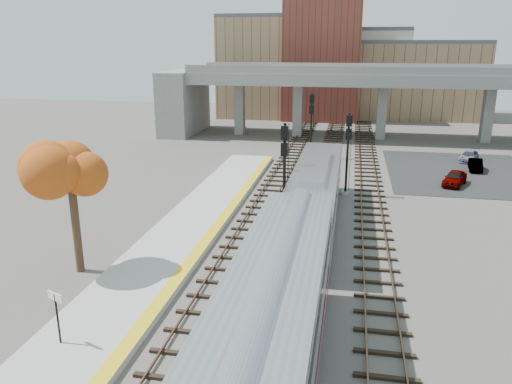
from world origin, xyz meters
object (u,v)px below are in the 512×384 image
(signal_mast_near, at_px, (284,176))
(car_c, at_px, (469,156))
(signal_mast_mid, at_px, (347,156))
(car_a, at_px, (455,178))
(locomotive, at_px, (315,193))
(signal_mast_far, at_px, (311,126))
(car_b, at_px, (476,165))
(tree, at_px, (70,168))

(signal_mast_near, distance_m, car_c, 28.64)
(signal_mast_mid, relative_size, car_a, 1.76)
(locomotive, height_order, car_a, locomotive)
(signal_mast_far, height_order, car_c, signal_mast_far)
(signal_mast_mid, bearing_deg, car_c, 49.60)
(locomotive, bearing_deg, car_a, 46.91)
(signal_mast_mid, xyz_separation_m, car_b, (12.48, 10.71, -2.72))
(locomotive, height_order, tree, tree)
(signal_mast_far, bearing_deg, locomotive, -84.31)
(signal_mast_near, xyz_separation_m, car_c, (16.81, 23.01, -2.95))
(car_b, bearing_deg, signal_mast_mid, -131.29)
(car_a, distance_m, car_c, 10.73)
(signal_mast_mid, height_order, car_b, signal_mast_mid)
(signal_mast_near, distance_m, tree, 13.94)
(locomotive, xyz_separation_m, tree, (-12.19, -9.88, 3.61))
(signal_mast_far, bearing_deg, car_b, -9.75)
(tree, bearing_deg, signal_mast_far, 71.95)
(locomotive, height_order, signal_mast_far, signal_mast_far)
(signal_mast_mid, xyz_separation_m, signal_mast_far, (-4.10, 13.56, 0.15))
(locomotive, relative_size, tree, 2.40)
(signal_mast_near, xyz_separation_m, car_b, (16.58, 18.79, -2.93))
(locomotive, relative_size, car_a, 4.94)
(locomotive, bearing_deg, car_c, 56.78)
(tree, bearing_deg, car_c, 50.24)
(locomotive, height_order, car_c, locomotive)
(signal_mast_near, bearing_deg, car_a, 43.35)
(tree, relative_size, car_c, 2.11)
(signal_mast_near, bearing_deg, signal_mast_mid, 63.09)
(tree, bearing_deg, signal_mast_near, 42.75)
(signal_mast_mid, bearing_deg, signal_mast_far, 106.83)
(signal_mast_far, relative_size, car_a, 1.82)
(signal_mast_mid, distance_m, car_a, 10.88)
(locomotive, bearing_deg, signal_mast_far, 95.69)
(signal_mast_far, bearing_deg, car_a, -33.15)
(locomotive, bearing_deg, tree, -140.98)
(signal_mast_near, relative_size, car_a, 1.84)
(signal_mast_mid, xyz_separation_m, tree, (-14.19, -17.40, 2.56))
(locomotive, bearing_deg, car_b, 51.55)
(signal_mast_near, xyz_separation_m, signal_mast_mid, (4.10, 8.08, -0.21))
(signal_mast_mid, height_order, tree, tree)
(signal_mast_far, xyz_separation_m, tree, (-10.09, -30.96, 2.41))
(tree, bearing_deg, signal_mast_mid, 50.81)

